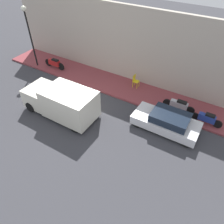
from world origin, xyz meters
TOP-DOWN VIEW (x-y plane):
  - ground_plane at (0.00, 0.00)m, footprint 60.00×60.00m
  - sidewalk at (4.46, 0.00)m, footprint 2.60×19.95m
  - building_facade at (5.90, 0.00)m, footprint 0.30×19.95m
  - parked_car at (2.07, -5.06)m, footprint 1.71×3.90m
  - delivery_van at (-0.05, 1.18)m, footprint 2.05×4.84m
  - motorcycle_red at (4.00, 5.51)m, footprint 0.30×2.02m
  - scooter_silver at (3.97, -5.18)m, footprint 0.30×2.09m
  - motorcycle_blue at (3.61, -7.02)m, footprint 0.30×1.87m
  - streetlamp at (3.58, 7.17)m, footprint 0.40×0.40m
  - cafe_chair at (4.96, -1.53)m, footprint 0.40×0.40m

SIDE VIEW (x-z plane):
  - ground_plane at x=0.00m, z-range 0.00..0.00m
  - sidewalk at x=4.46m, z-range 0.00..0.13m
  - motorcycle_blue at x=3.61m, z-range 0.16..0.94m
  - scooter_silver at x=3.97m, z-range 0.17..0.95m
  - parked_car at x=2.07m, z-range -0.02..1.17m
  - motorcycle_red at x=4.00m, z-range 0.17..0.99m
  - cafe_chair at x=4.96m, z-range 0.20..1.16m
  - delivery_van at x=-0.05m, z-range 0.02..1.98m
  - building_facade at x=5.90m, z-range 0.00..5.50m
  - streetlamp at x=3.58m, z-range 1.13..5.91m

